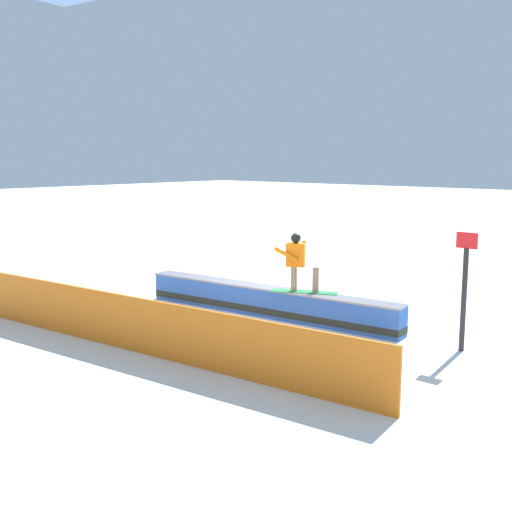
{
  "coord_description": "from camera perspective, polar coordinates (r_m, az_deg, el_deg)",
  "views": [
    {
      "loc": [
        -9.01,
        10.64,
        3.62
      ],
      "look_at": [
        -0.5,
        0.95,
        1.56
      ],
      "focal_mm": 43.52,
      "sensor_mm": 36.0,
      "label": 1
    }
  ],
  "objects": [
    {
      "name": "snowboarder",
      "position": [
        13.62,
        3.89,
        -0.43
      ],
      "size": [
        1.44,
        0.94,
        1.31
      ],
      "color": "#289049",
      "rests_on": "grind_box"
    },
    {
      "name": "ground_plane",
      "position": [
        14.4,
        1.0,
        -5.49
      ],
      "size": [
        120.0,
        120.0,
        0.0
      ],
      "primitive_type": "plane",
      "color": "white"
    },
    {
      "name": "safety_fence",
      "position": [
        11.8,
        -10.65,
        -6.29
      ],
      "size": [
        10.19,
        1.13,
        1.05
      ],
      "primitive_type": "cube",
      "rotation": [
        0.0,
        0.0,
        0.1
      ],
      "color": "orange",
      "rests_on": "ground_plane"
    },
    {
      "name": "grind_box",
      "position": [
        14.33,
        1.0,
        -4.3
      ],
      "size": [
        6.65,
        1.21,
        0.68
      ],
      "color": "blue",
      "rests_on": "ground_plane"
    },
    {
      "name": "trail_marker",
      "position": [
        12.19,
        18.61,
        -2.86
      ],
      "size": [
        0.4,
        0.1,
        2.26
      ],
      "color": "#262628",
      "rests_on": "ground_plane"
    }
  ]
}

